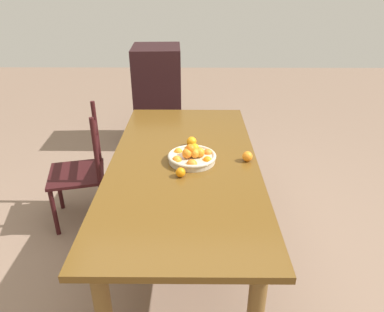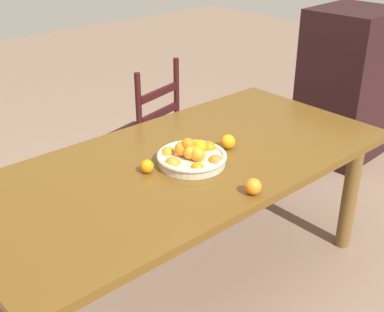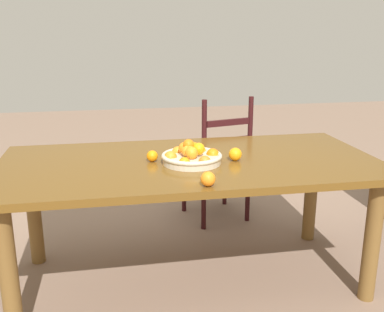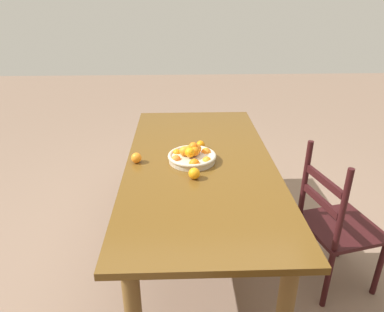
% 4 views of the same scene
% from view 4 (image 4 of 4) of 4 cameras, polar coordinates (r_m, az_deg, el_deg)
% --- Properties ---
extents(ground_plane, '(12.00, 12.00, 0.00)m').
position_cam_4_polar(ground_plane, '(2.84, 1.16, -14.30)').
color(ground_plane, '#836956').
extents(dining_table, '(2.10, 1.00, 0.74)m').
position_cam_4_polar(dining_table, '(2.48, 1.29, -2.78)').
color(dining_table, brown).
rests_on(dining_table, ground).
extents(chair_near_window, '(0.52, 0.52, 0.97)m').
position_cam_4_polar(chair_near_window, '(2.48, 22.00, -10.42)').
color(chair_near_window, black).
rests_on(chair_near_window, ground).
extents(fruit_bowl, '(0.33, 0.33, 0.13)m').
position_cam_4_polar(fruit_bowl, '(2.42, -0.03, -0.00)').
color(fruit_bowl, beige).
rests_on(fruit_bowl, dining_table).
extents(orange_loose_0, '(0.06, 0.06, 0.06)m').
position_cam_4_polar(orange_loose_0, '(2.62, 1.39, 1.81)').
color(orange_loose_0, orange).
rests_on(orange_loose_0, dining_table).
extents(orange_loose_1, '(0.07, 0.07, 0.07)m').
position_cam_4_polar(orange_loose_1, '(2.20, 0.35, -2.81)').
color(orange_loose_1, orange).
rests_on(orange_loose_1, dining_table).
extents(orange_loose_2, '(0.07, 0.07, 0.07)m').
position_cam_4_polar(orange_loose_2, '(2.43, -8.89, -0.30)').
color(orange_loose_2, orange).
rests_on(orange_loose_2, dining_table).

